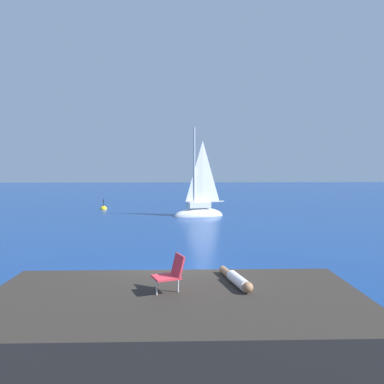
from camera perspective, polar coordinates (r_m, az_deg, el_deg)
ground_plane at (r=11.65m, az=-1.70°, el=-13.64°), size 160.00×160.00×0.00m
shore_ledge at (r=8.22m, az=-2.41°, el=-18.03°), size 7.82×4.13×0.85m
boulder_seaward at (r=10.34m, az=5.75°, el=-15.92°), size 1.65×1.80×1.09m
boulder_inland at (r=10.39m, az=-6.30°, el=-15.83°), size 1.18×1.05×0.64m
sailboat_near at (r=27.34m, az=1.05°, el=-2.85°), size 3.82×2.18×6.91m
person_sunbather at (r=8.85m, az=6.61°, el=-12.77°), size 0.54×1.74×0.25m
beach_chair at (r=8.14m, az=-3.07°, el=-11.82°), size 0.73×0.66×0.80m
marker_buoy at (r=32.92m, az=-13.01°, el=-2.49°), size 0.56×0.56×1.13m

